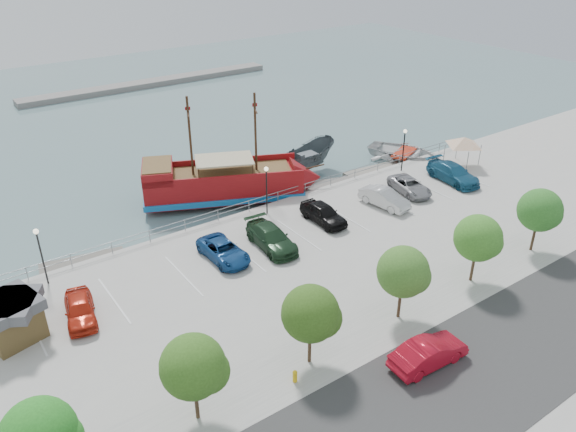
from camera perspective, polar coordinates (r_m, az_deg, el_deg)
ground at (r=43.63m, az=2.60°, el=-4.13°), size 160.00×160.00×0.00m
land_slab at (r=33.26m, az=26.60°, el=-18.98°), size 100.00×58.00×1.20m
street at (r=34.42m, az=19.60°, el=-14.07°), size 100.00×8.00×0.04m
sidewalk at (r=37.11m, az=12.20°, el=-9.42°), size 100.00×4.00×0.05m
seawall_railing at (r=48.47m, az=-2.99°, el=1.40°), size 50.00×0.06×1.00m
far_shore at (r=93.08m, az=-13.77°, el=12.99°), size 40.00×3.00×0.80m
pirate_ship at (r=51.74m, az=-5.25°, el=3.38°), size 16.73×10.76×10.48m
patrol_boat at (r=57.18m, az=2.01°, el=5.63°), size 8.04×4.63×2.93m
speedboat at (r=61.70m, az=11.72°, el=6.10°), size 8.30×9.40×1.61m
dock_west at (r=45.31m, az=-20.10°, el=-4.43°), size 6.42×2.85×0.35m
dock_mid at (r=54.68m, az=4.00°, el=3.07°), size 8.02×4.26×0.44m
dock_east at (r=58.70m, az=8.98°, el=4.56°), size 7.27×2.67×0.41m
shed at (r=37.19m, az=-26.39°, el=-9.29°), size 3.98×3.98×2.68m
canopy_tent at (r=58.90m, az=17.51°, el=7.65°), size 4.84×4.84×3.45m
street_sedan at (r=33.05m, az=14.09°, el=-13.34°), size 4.86×1.93×1.57m
fire_hydrant at (r=31.33m, az=0.71°, el=-15.92°), size 0.28×0.28×0.79m
lamp_post_left at (r=40.69m, az=-23.93°, el=-2.87°), size 0.36×0.36×4.28m
lamp_post_mid at (r=46.44m, az=-2.20°, el=3.48°), size 0.36×0.36×4.28m
lamp_post_right at (r=56.09m, az=11.71°, el=7.31°), size 0.36×0.36×4.28m
tree_b at (r=27.92m, az=-9.29°, el=-14.96°), size 3.30×3.20×5.00m
tree_c at (r=30.68m, az=2.59°, el=-9.98°), size 3.30×3.20×5.00m
tree_d at (r=34.66m, az=11.85°, el=-5.68°), size 3.30×3.20×5.00m
tree_e at (r=39.49m, az=18.93°, el=-2.23°), size 3.30×3.20×5.00m
tree_f at (r=44.89m, az=24.37°, el=0.45°), size 3.30×3.20×5.00m
parked_car_a at (r=37.54m, az=-20.39°, el=-8.86°), size 2.62×4.64×1.49m
parked_car_c at (r=41.35m, az=-6.56°, el=-3.53°), size 2.41×5.00×1.37m
parked_car_d at (r=42.51m, az=-1.70°, el=-2.22°), size 2.64×5.64×1.59m
parked_car_e at (r=46.07m, az=3.62°, el=0.27°), size 1.90×4.70×1.60m
parked_car_f at (r=49.31m, az=9.78°, el=1.81°), size 2.32×4.88×1.54m
parked_car_g at (r=52.29m, az=12.27°, el=3.00°), size 3.08×5.12×1.33m
parked_car_h at (r=55.59m, az=16.43°, el=4.20°), size 2.88×5.96×1.67m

